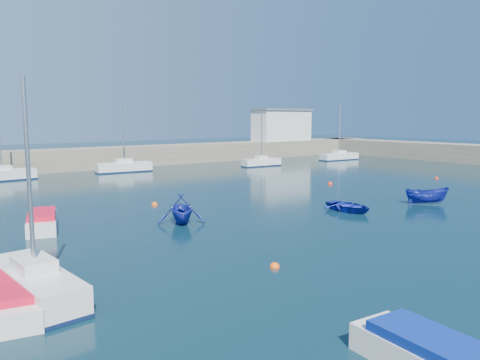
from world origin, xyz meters
TOP-DOWN VIEW (x-y plane):
  - ground at (0.00, 0.00)m, footprint 220.00×220.00m
  - back_wall at (0.00, 46.00)m, footprint 96.00×4.50m
  - right_arm at (44.00, 32.00)m, footprint 4.50×32.00m
  - harbor_office at (30.00, 46.00)m, footprint 10.00×4.00m
  - sailboat_1 at (-19.09, 4.36)m, footprint 2.21×6.04m
  - sailboat_5 at (-13.90, 39.90)m, footprint 6.56×2.20m
  - sailboat_6 at (-0.70, 39.80)m, footprint 6.63×2.47m
  - sailboat_7 at (16.74, 35.17)m, footprint 5.59×1.98m
  - sailboat_8 at (32.18, 35.18)m, footprint 6.67×2.33m
  - motorboat_0 at (-19.92, 3.64)m, footprint 2.44×4.75m
  - motorboat_1 at (-16.15, 15.17)m, footprint 2.67×4.63m
  - motorboat_3 at (-12.37, -7.12)m, footprint 1.95×4.59m
  - dinghy_center at (2.27, 8.04)m, footprint 2.55×3.54m
  - dinghy_left at (-8.82, 11.86)m, footprint 4.08×4.29m
  - dinghy_right at (9.11, 6.34)m, footprint 3.28×2.95m
  - buoy_0 at (-9.89, 1.86)m, footprint 0.45×0.45m
  - buoy_1 at (11.32, 17.98)m, footprint 0.48×0.48m
  - buoy_3 at (-7.45, 18.23)m, footprint 0.48×0.48m
  - buoy_4 at (23.52, 14.02)m, footprint 0.39×0.39m

SIDE VIEW (x-z plane):
  - ground at x=0.00m, z-range 0.00..0.00m
  - buoy_0 at x=-9.89m, z-range -0.22..0.22m
  - buoy_1 at x=11.32m, z-range -0.24..0.24m
  - buoy_3 at x=-7.45m, z-range -0.24..0.24m
  - buoy_4 at x=23.52m, z-range -0.19..0.19m
  - dinghy_center at x=2.27m, z-range 0.00..0.73m
  - motorboat_0 at x=-19.92m, z-range -0.03..0.98m
  - motorboat_3 at x=-12.37m, z-range -0.03..1.01m
  - motorboat_1 at x=-16.15m, z-range -0.03..1.04m
  - sailboat_7 at x=16.74m, z-range -3.09..4.20m
  - sailboat_8 at x=32.18m, z-range -3.71..4.87m
  - sailboat_1 at x=-19.09m, z-range -3.34..4.52m
  - sailboat_5 at x=-13.90m, z-range -3.65..4.89m
  - dinghy_right at x=9.11m, z-range 0.00..1.25m
  - sailboat_6 at x=-0.70m, z-range -3.66..4.93m
  - dinghy_left at x=-8.82m, z-range 0.00..1.77m
  - back_wall at x=0.00m, z-range 0.00..2.60m
  - right_arm at x=44.00m, z-range 0.00..2.60m
  - harbor_office at x=30.00m, z-range 2.60..7.60m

